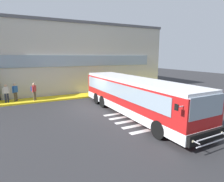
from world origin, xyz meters
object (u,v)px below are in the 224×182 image
(passenger_by_doorway, at_px, (15,91))
(passenger_at_curb_edge, at_px, (34,90))
(passenger_near_column, at_px, (6,92))
(bus_main_foreground, at_px, (133,97))

(passenger_by_doorway, distance_m, passenger_at_curb_edge, 1.64)
(passenger_near_column, bearing_deg, passenger_at_curb_edge, -4.22)
(bus_main_foreground, height_order, passenger_by_doorway, bus_main_foreground)
(passenger_near_column, bearing_deg, bus_main_foreground, -41.34)
(bus_main_foreground, distance_m, passenger_at_curb_edge, 9.79)
(passenger_near_column, distance_m, passenger_at_curb_edge, 2.31)
(bus_main_foreground, relative_size, passenger_by_doorway, 7.47)
(bus_main_foreground, bearing_deg, passenger_near_column, 138.66)
(passenger_near_column, bearing_deg, passenger_by_doorway, 18.96)
(passenger_near_column, xyz_separation_m, passenger_by_doorway, (0.72, 0.25, 0.00))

